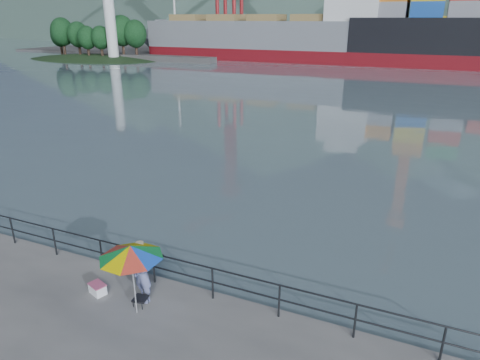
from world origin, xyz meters
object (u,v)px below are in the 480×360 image
at_px(cooler_bag, 98,289).
at_px(bulk_carrier, 278,37).
at_px(fisherman, 143,274).
at_px(beach_umbrella, 131,252).

relative_size(cooler_bag, bulk_carrier, 0.01).
height_order(fisherman, cooler_bag, fisherman).
bearing_deg(cooler_bag, bulk_carrier, 124.61).
height_order(beach_umbrella, bulk_carrier, bulk_carrier).
bearing_deg(bulk_carrier, fisherman, -73.68).
distance_m(beach_umbrella, cooler_bag, 2.38).
bearing_deg(bulk_carrier, beach_umbrella, -73.71).
bearing_deg(beach_umbrella, cooler_bag, 170.69).
relative_size(fisherman, bulk_carrier, 0.03).
bearing_deg(beach_umbrella, bulk_carrier, 106.29).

